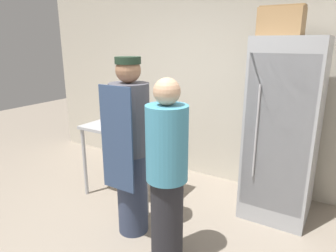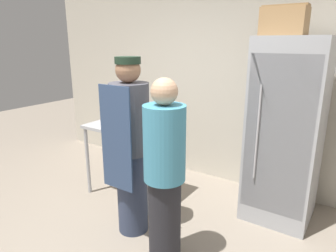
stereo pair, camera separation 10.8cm
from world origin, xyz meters
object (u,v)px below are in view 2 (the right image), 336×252
donut_box (138,129)px  person_customer (165,174)px  refrigerator (286,132)px  blender_pitcher (116,112)px  person_baker (130,146)px  cardboard_storage_box (284,21)px

donut_box → person_customer: size_ratio=0.17×
refrigerator → donut_box: refrigerator is taller
blender_pitcher → person_baker: (0.78, -0.64, -0.11)m
donut_box → blender_pitcher: (-0.53, 0.22, 0.07)m
cardboard_storage_box → person_customer: bearing=-111.4°
donut_box → blender_pitcher: 0.58m
cardboard_storage_box → person_baker: cardboard_storage_box is taller
refrigerator → blender_pitcher: 2.02m
donut_box → person_customer: person_customer is taller
refrigerator → person_customer: refrigerator is taller
blender_pitcher → person_baker: size_ratio=0.15×
blender_pitcher → donut_box: bearing=-22.0°
donut_box → person_customer: (0.78, -0.62, -0.12)m
refrigerator → person_customer: bearing=-115.8°
refrigerator → cardboard_storage_box: size_ratio=4.60×
refrigerator → blender_pitcher: size_ratio=7.15×
person_customer → donut_box: bearing=141.7°
donut_box → cardboard_storage_box: (1.30, 0.70, 1.13)m
person_baker → donut_box: bearing=120.4°
refrigerator → cardboard_storage_box: 1.12m
blender_pitcher → cardboard_storage_box: 2.17m
person_baker → blender_pitcher: bearing=140.7°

